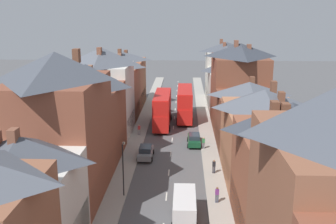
{
  "coord_description": "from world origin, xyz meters",
  "views": [
    {
      "loc": [
        1.68,
        -17.88,
        17.98
      ],
      "look_at": [
        -0.81,
        40.89,
        2.84
      ],
      "focal_mm": 42.0,
      "sensor_mm": 36.0,
      "label": 1
    }
  ],
  "objects_px": {
    "car_parked_left_a": "(194,139)",
    "street_lamp": "(123,166)",
    "pedestrian_mid_right": "(214,166)",
    "pedestrian_far_right": "(139,129)",
    "double_decker_bus_lead": "(162,109)",
    "pedestrian_far_left": "(204,142)",
    "double_decker_bus_mid_street": "(185,103)",
    "car_near_blue": "(146,152)",
    "delivery_van": "(184,207)",
    "pedestrian_mid_left": "(217,194)"
  },
  "relations": [
    {
      "from": "delivery_van",
      "to": "pedestrian_far_left",
      "type": "xyz_separation_m",
      "value": [
        2.52,
        18.59,
        -0.3
      ]
    },
    {
      "from": "double_decker_bus_lead",
      "to": "street_lamp",
      "type": "distance_m",
      "value": 25.11
    },
    {
      "from": "pedestrian_far_left",
      "to": "pedestrian_mid_right",
      "type": "bearing_deg",
      "value": -84.42
    },
    {
      "from": "pedestrian_far_right",
      "to": "double_decker_bus_lead",
      "type": "bearing_deg",
      "value": 59.68
    },
    {
      "from": "double_decker_bus_lead",
      "to": "pedestrian_mid_right",
      "type": "bearing_deg",
      "value": -70.16
    },
    {
      "from": "car_parked_left_a",
      "to": "street_lamp",
      "type": "bearing_deg",
      "value": -114.91
    },
    {
      "from": "car_parked_left_a",
      "to": "double_decker_bus_mid_street",
      "type": "bearing_deg",
      "value": 95.56
    },
    {
      "from": "car_parked_left_a",
      "to": "pedestrian_mid_right",
      "type": "bearing_deg",
      "value": -78.62
    },
    {
      "from": "pedestrian_mid_right",
      "to": "pedestrian_far_left",
      "type": "height_order",
      "value": "same"
    },
    {
      "from": "double_decker_bus_mid_street",
      "to": "pedestrian_far_left",
      "type": "height_order",
      "value": "double_decker_bus_mid_street"
    },
    {
      "from": "double_decker_bus_mid_street",
      "to": "car_near_blue",
      "type": "bearing_deg",
      "value": -104.64
    },
    {
      "from": "double_decker_bus_lead",
      "to": "pedestrian_mid_right",
      "type": "height_order",
      "value": "double_decker_bus_lead"
    },
    {
      "from": "car_parked_left_a",
      "to": "pedestrian_mid_left",
      "type": "relative_size",
      "value": 2.79
    },
    {
      "from": "pedestrian_mid_left",
      "to": "pedestrian_far_right",
      "type": "distance_m",
      "value": 23.11
    },
    {
      "from": "car_parked_left_a",
      "to": "pedestrian_mid_right",
      "type": "xyz_separation_m",
      "value": [
        2.02,
        -10.04,
        0.22
      ]
    },
    {
      "from": "pedestrian_mid_left",
      "to": "street_lamp",
      "type": "xyz_separation_m",
      "value": [
        -9.17,
        1.29,
        2.21
      ]
    },
    {
      "from": "pedestrian_far_right",
      "to": "double_decker_bus_mid_street",
      "type": "bearing_deg",
      "value": 55.07
    },
    {
      "from": "car_near_blue",
      "to": "street_lamp",
      "type": "relative_size",
      "value": 0.79
    },
    {
      "from": "pedestrian_mid_left",
      "to": "double_decker_bus_lead",
      "type": "bearing_deg",
      "value": 104.36
    },
    {
      "from": "delivery_van",
      "to": "pedestrian_far_right",
      "type": "bearing_deg",
      "value": 105.61
    },
    {
      "from": "pedestrian_mid_right",
      "to": "pedestrian_far_right",
      "type": "relative_size",
      "value": 1.0
    },
    {
      "from": "delivery_van",
      "to": "street_lamp",
      "type": "height_order",
      "value": "street_lamp"
    },
    {
      "from": "pedestrian_mid_right",
      "to": "street_lamp",
      "type": "distance_m",
      "value": 11.23
    },
    {
      "from": "car_parked_left_a",
      "to": "street_lamp",
      "type": "xyz_separation_m",
      "value": [
        -7.35,
        -15.82,
        2.43
      ]
    },
    {
      "from": "pedestrian_mid_left",
      "to": "pedestrian_mid_right",
      "type": "height_order",
      "value": "same"
    },
    {
      "from": "double_decker_bus_mid_street",
      "to": "pedestrian_mid_left",
      "type": "height_order",
      "value": "double_decker_bus_mid_street"
    },
    {
      "from": "double_decker_bus_lead",
      "to": "pedestrian_far_left",
      "type": "distance_m",
      "value": 12.71
    },
    {
      "from": "double_decker_bus_lead",
      "to": "car_near_blue",
      "type": "xyz_separation_m",
      "value": [
        -1.29,
        -14.45,
        -2.0
      ]
    },
    {
      "from": "car_parked_left_a",
      "to": "delivery_van",
      "type": "height_order",
      "value": "delivery_van"
    },
    {
      "from": "car_near_blue",
      "to": "delivery_van",
      "type": "height_order",
      "value": "delivery_van"
    },
    {
      "from": "pedestrian_mid_right",
      "to": "double_decker_bus_lead",
      "type": "bearing_deg",
      "value": 109.84
    },
    {
      "from": "pedestrian_mid_right",
      "to": "pedestrian_far_right",
      "type": "height_order",
      "value": "same"
    },
    {
      "from": "double_decker_bus_lead",
      "to": "pedestrian_far_left",
      "type": "bearing_deg",
      "value": -60.87
    },
    {
      "from": "pedestrian_mid_right",
      "to": "pedestrian_far_right",
      "type": "bearing_deg",
      "value": 126.12
    },
    {
      "from": "pedestrian_mid_right",
      "to": "pedestrian_far_left",
      "type": "xyz_separation_m",
      "value": [
        -0.8,
        8.21,
        0.0
      ]
    },
    {
      "from": "car_near_blue",
      "to": "pedestrian_mid_left",
      "type": "bearing_deg",
      "value": -55.87
    },
    {
      "from": "car_near_blue",
      "to": "pedestrian_mid_right",
      "type": "xyz_separation_m",
      "value": [
        8.22,
        -4.76,
        0.22
      ]
    },
    {
      "from": "pedestrian_far_right",
      "to": "street_lamp",
      "type": "bearing_deg",
      "value": -87.93
    },
    {
      "from": "car_parked_left_a",
      "to": "pedestrian_far_right",
      "type": "distance_m",
      "value": 8.9
    },
    {
      "from": "double_decker_bus_lead",
      "to": "car_parked_left_a",
      "type": "height_order",
      "value": "double_decker_bus_lead"
    },
    {
      "from": "car_near_blue",
      "to": "car_parked_left_a",
      "type": "height_order",
      "value": "car_near_blue"
    },
    {
      "from": "delivery_van",
      "to": "pedestrian_far_left",
      "type": "distance_m",
      "value": 18.76
    },
    {
      "from": "car_parked_left_a",
      "to": "street_lamp",
      "type": "height_order",
      "value": "street_lamp"
    },
    {
      "from": "car_parked_left_a",
      "to": "delivery_van",
      "type": "distance_m",
      "value": 20.47
    },
    {
      "from": "delivery_van",
      "to": "street_lamp",
      "type": "bearing_deg",
      "value": 142.78
    },
    {
      "from": "pedestrian_far_right",
      "to": "pedestrian_mid_left",
      "type": "bearing_deg",
      "value": -64.69
    },
    {
      "from": "car_parked_left_a",
      "to": "pedestrian_far_right",
      "type": "xyz_separation_m",
      "value": [
        -8.06,
        3.77,
        0.22
      ]
    },
    {
      "from": "car_parked_left_a",
      "to": "pedestrian_far_right",
      "type": "bearing_deg",
      "value": 154.91
    },
    {
      "from": "double_decker_bus_lead",
      "to": "pedestrian_far_right",
      "type": "height_order",
      "value": "double_decker_bus_lead"
    },
    {
      "from": "car_parked_left_a",
      "to": "pedestrian_far_left",
      "type": "xyz_separation_m",
      "value": [
        1.22,
        -1.83,
        0.22
      ]
    }
  ]
}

